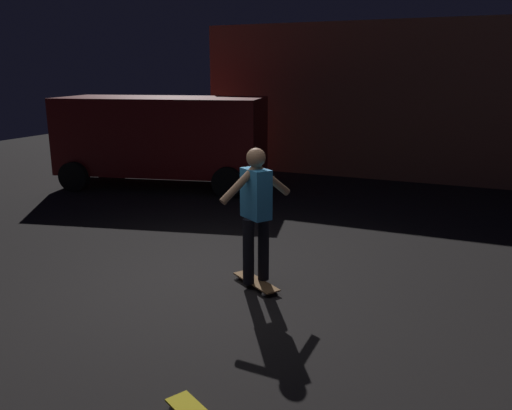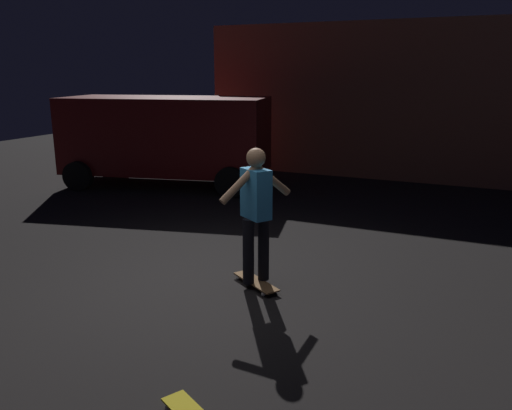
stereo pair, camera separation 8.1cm
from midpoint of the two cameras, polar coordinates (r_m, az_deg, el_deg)
name	(u,v)px [view 2 (the right image)]	position (r m, az deg, el deg)	size (l,w,h in m)	color
ground_plane	(204,290)	(6.49, -5.33, -9.28)	(28.00, 28.00, 0.00)	black
low_building	(426,99)	(14.63, 18.33, 10.95)	(10.68, 3.56, 3.76)	#B76B4C
parked_van	(166,135)	(12.29, -9.64, 7.54)	(4.91, 3.10, 2.03)	maroon
skateboard_ridden	(256,282)	(6.55, 0.36, -8.45)	(0.76, 0.60, 0.07)	olive
skater	(256,206)	(6.23, 0.37, -0.12)	(0.62, 0.87, 1.67)	black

